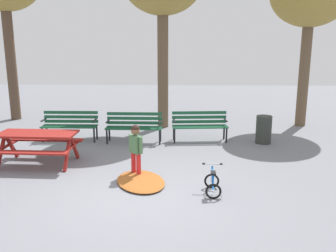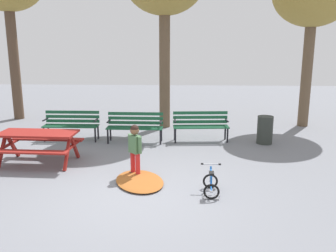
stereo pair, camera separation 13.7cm
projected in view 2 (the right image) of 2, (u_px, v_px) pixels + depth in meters
name	position (u px, v px, depth m)	size (l,w,h in m)	color
ground	(136.00, 195.00, 6.89)	(36.00, 36.00, 0.00)	slate
picnic_table	(38.00, 139.00, 8.58)	(1.85, 1.40, 0.79)	maroon
park_bench_far_left	(72.00, 123.00, 10.70)	(1.60, 0.46, 0.85)	#195133
park_bench_left	(135.00, 125.00, 10.47)	(1.60, 0.47, 0.85)	#195133
park_bench_right	(201.00, 124.00, 10.60)	(1.63, 0.57, 0.85)	#195133
child_standing	(135.00, 146.00, 7.77)	(0.32, 0.33, 1.13)	red
kids_bicycle	(211.00, 184.00, 6.92)	(0.39, 0.57, 0.54)	black
leaf_pile	(140.00, 181.00, 7.51)	(1.35, 0.95, 0.07)	#9E5623
trash_bin	(265.00, 130.00, 10.33)	(0.44, 0.44, 0.79)	#2D332D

